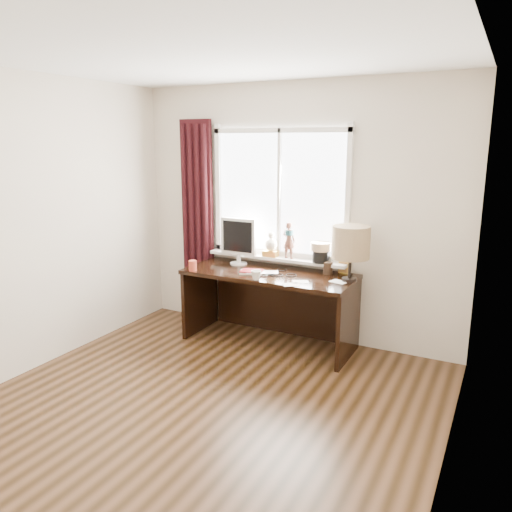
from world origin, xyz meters
The scene contains 18 objects.
floor centered at (0.00, 0.00, 0.00)m, with size 3.50×4.00×0.00m, color #52331F.
ceiling centered at (0.00, 0.00, 2.60)m, with size 3.50×4.00×0.00m, color white.
wall_back centered at (0.00, 2.00, 1.30)m, with size 3.50×2.60×0.00m, color beige.
wall_left centered at (-1.75, 0.00, 1.30)m, with size 4.00×2.60×0.00m, color beige.
wall_right centered at (1.75, 0.00, 1.30)m, with size 4.00×2.60×0.00m, color beige.
laptop centered at (-0.13, 1.54, 0.76)m, with size 0.31×0.20×0.02m, color silver.
mug centered at (-0.09, 1.33, 0.80)m, with size 0.10×0.09×0.10m, color white.
red_cup centered at (-0.81, 1.33, 0.80)m, with size 0.08×0.08×0.11m, color #A63824.
window centered at (-0.13, 1.95, 1.31)m, with size 1.52×0.22×1.40m.
curtain centered at (-1.13, 1.91, 1.12)m, with size 0.38×0.09×2.25m.
desk centered at (-0.10, 1.73, 0.51)m, with size 1.70×0.70×0.75m.
monitor centered at (-0.53, 1.78, 1.03)m, with size 0.40×0.18×0.49m.
notebook_stack centered at (-0.24, 1.52, 0.77)m, with size 0.26×0.23×0.03m.
brush_holder centered at (0.44, 1.84, 0.81)m, with size 0.09×0.09×0.25m.
icon_frame centered at (0.56, 1.93, 0.81)m, with size 0.10×0.03×0.13m.
table_lamp centered at (0.70, 1.69, 1.11)m, with size 0.35×0.35×0.52m.
loose_papers centered at (0.40, 1.47, 0.75)m, with size 0.54×0.45×0.00m.
desk_cables centered at (0.04, 1.63, 0.75)m, with size 0.29×0.36×0.01m.
Camera 1 is at (1.99, -2.67, 2.02)m, focal length 35.00 mm.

